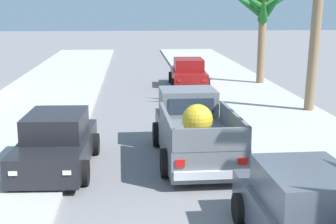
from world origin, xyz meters
TOP-DOWN VIEW (x-y plane):
  - sidewalk_left at (-4.79, 12.00)m, footprint 5.02×60.00m
  - sidewalk_right at (4.79, 12.00)m, footprint 5.02×60.00m
  - curb_left at (-3.67, 12.00)m, footprint 0.16×60.00m
  - curb_right at (3.67, 12.00)m, footprint 0.16×60.00m
  - pickup_truck at (1.17, 7.12)m, footprint 2.30×5.25m
  - car_left_near at (2.46, 1.34)m, footprint 2.09×4.29m
  - car_right_near at (-2.68, 6.41)m, footprint 2.14×4.31m
  - car_left_mid at (2.50, 19.99)m, footprint 2.13×4.31m
  - palm_tree_right_mid at (6.52, 20.17)m, footprint 3.55×3.57m

SIDE VIEW (x-z plane):
  - curb_left at x=-3.67m, z-range 0.00..0.10m
  - curb_right at x=3.67m, z-range 0.00..0.10m
  - sidewalk_left at x=-4.79m, z-range 0.00..0.12m
  - sidewalk_right at x=4.79m, z-range 0.00..0.12m
  - car_left_near at x=2.46m, z-range -0.06..1.48m
  - car_right_near at x=-2.68m, z-range -0.06..1.48m
  - car_left_mid at x=2.50m, z-range -0.06..1.48m
  - pickup_truck at x=1.17m, z-range -0.11..1.71m
  - palm_tree_right_mid at x=6.52m, z-range 1.53..6.76m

